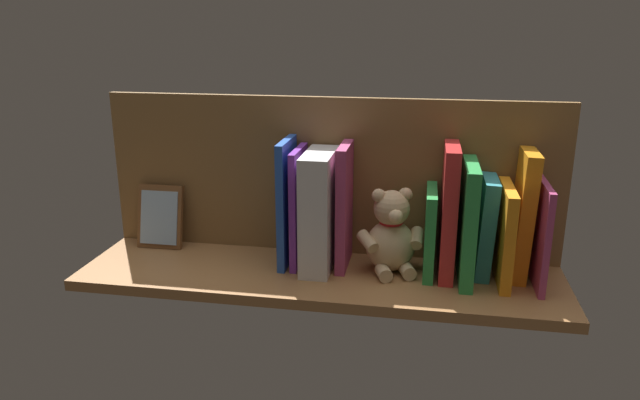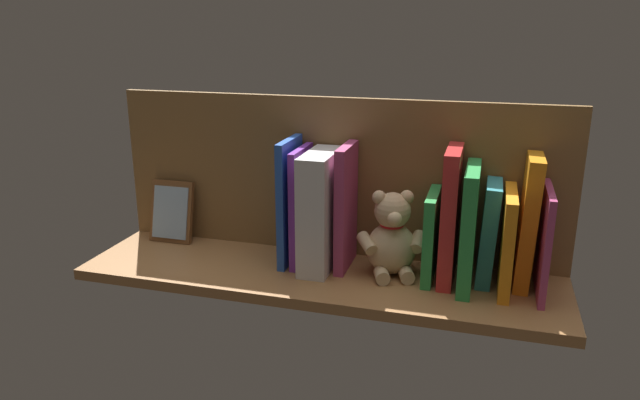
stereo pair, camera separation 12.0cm
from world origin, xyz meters
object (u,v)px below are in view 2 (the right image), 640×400
book_0 (544,242)px  dictionary_thick_white (321,211)px  picture_frame_leaning (172,212)px  teddy_bear (392,238)px

book_0 → dictionary_thick_white: dictionary_thick_white is taller
picture_frame_leaning → teddy_bear: bearing=174.8°
book_0 → dictionary_thick_white: 44.06cm
book_0 → teddy_bear: book_0 is taller
dictionary_thick_white → teddy_bear: bearing=-178.1°
dictionary_thick_white → picture_frame_leaning: dictionary_thick_white is taller
teddy_bear → dictionary_thick_white: 15.70cm
teddy_bear → dictionary_thick_white: dictionary_thick_white is taller
teddy_bear → dictionary_thick_white: bearing=-16.4°
dictionary_thick_white → picture_frame_leaning: 38.86cm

